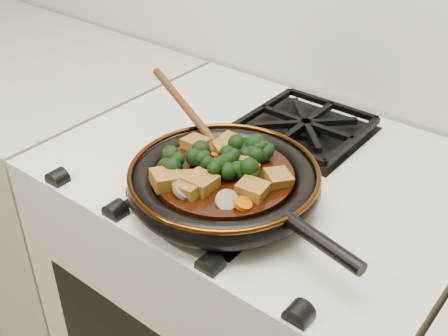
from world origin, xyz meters
The scene contains 33 objects.
stove centered at (0.00, 1.69, 0.45)m, with size 0.76×0.60×0.90m, color beige.
burner_grate_front centered at (0.00, 1.55, 0.91)m, with size 0.23×0.23×0.03m, color black, non-canonical shape.
burner_grate_back centered at (0.00, 1.83, 0.91)m, with size 0.23×0.23×0.03m, color black, non-canonical shape.
skillet centered at (0.02, 1.54, 0.94)m, with size 0.44×0.32×0.05m.
braising_sauce centered at (0.02, 1.54, 0.95)m, with size 0.23×0.23×0.02m, color black.
tofu_cube_0 centered at (-0.02, 1.61, 0.97)m, with size 0.04×0.04×0.02m, color brown.
tofu_cube_1 centered at (-0.01, 1.48, 0.97)m, with size 0.04×0.04×0.02m, color brown.
tofu_cube_2 centered at (0.02, 1.59, 0.97)m, with size 0.04×0.04×0.02m, color brown.
tofu_cube_3 centered at (-0.03, 1.47, 0.97)m, with size 0.04×0.05×0.02m, color brown.
tofu_cube_4 centered at (0.10, 1.58, 0.97)m, with size 0.04×0.04×0.02m, color brown.
tofu_cube_5 centered at (0.01, 1.47, 0.97)m, with size 0.04×0.04×0.02m, color brown.
tofu_cube_6 centered at (-0.02, 1.59, 0.97)m, with size 0.03×0.03×0.02m, color brown.
tofu_cube_7 centered at (-0.07, 1.58, 0.97)m, with size 0.04×0.04×0.02m, color brown.
tofu_cube_8 centered at (0.09, 1.53, 0.97)m, with size 0.04×0.04×0.02m, color brown.
tofu_cube_9 centered at (0.01, 1.49, 0.97)m, with size 0.04×0.05×0.02m, color brown.
broccoli_floret_0 centered at (0.01, 1.61, 0.97)m, with size 0.06×0.06×0.05m, color black, non-canonical shape.
broccoli_floret_1 centered at (0.02, 1.53, 0.97)m, with size 0.06×0.06×0.06m, color black, non-canonical shape.
broccoli_floret_2 centered at (0.04, 1.62, 0.97)m, with size 0.06×0.06×0.06m, color black, non-canonical shape.
broccoli_floret_3 centered at (-0.06, 1.50, 0.97)m, with size 0.06×0.06×0.05m, color black, non-canonical shape.
broccoli_floret_4 centered at (-0.06, 1.51, 0.97)m, with size 0.06×0.06×0.05m, color black, non-canonical shape.
broccoli_floret_5 centered at (-0.02, 1.54, 0.97)m, with size 0.06×0.06×0.06m, color black, non-canonical shape.
broccoli_floret_6 centered at (0.01, 1.57, 0.97)m, with size 0.06×0.06×0.05m, color black, non-canonical shape.
broccoli_floret_7 centered at (-0.01, 1.53, 0.97)m, with size 0.05×0.05×0.05m, color black, non-canonical shape.
broccoli_floret_8 centered at (0.05, 1.55, 0.97)m, with size 0.06×0.06×0.06m, color black, non-canonical shape.
broccoli_floret_9 centered at (0.04, 1.61, 0.97)m, with size 0.06×0.06×0.05m, color black, non-canonical shape.
carrot_coin_0 centered at (-0.02, 1.58, 0.96)m, with size 0.03×0.03×0.01m, color #BA4A05.
carrot_coin_1 centered at (0.07, 1.54, 0.96)m, with size 0.03×0.03×0.01m, color #BA4A05.
carrot_coin_2 centered at (0.04, 1.59, 0.96)m, with size 0.03×0.03×0.01m, color #BA4A05.
carrot_coin_3 centered at (0.09, 1.49, 0.96)m, with size 0.03×0.03×0.01m, color #BA4A05.
mushroom_slice_0 centered at (0.01, 1.46, 0.97)m, with size 0.04×0.04×0.01m, color brown.
mushroom_slice_1 centered at (0.07, 1.48, 0.97)m, with size 0.03×0.03×0.01m, color brown.
mushroom_slice_2 centered at (-0.04, 1.49, 0.97)m, with size 0.03×0.03×0.01m, color brown.
wooden_spoon centered at (-0.10, 1.62, 0.98)m, with size 0.14×0.07×0.22m.
Camera 1 is at (0.49, 0.96, 1.47)m, focal length 45.00 mm.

